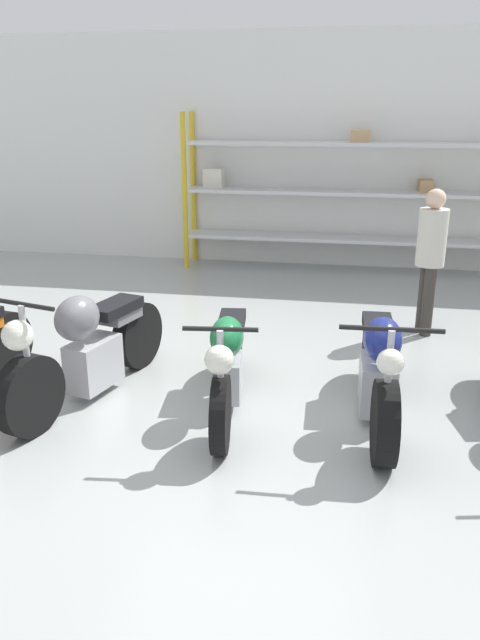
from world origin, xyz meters
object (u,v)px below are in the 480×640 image
object	(u,v)px
motorcycle_grey	(88,348)
motorcycle_blue	(379,371)
shelving_rack	(342,191)
motorcycle_green	(228,361)
person_browsing	(431,251)

from	to	relation	value
motorcycle_grey	motorcycle_blue	distance (m)	2.52
shelving_rack	motorcycle_grey	size ratio (longest dim) A/B	2.36
motorcycle_green	person_browsing	xyz separation A→B (m)	(1.85, 2.30, 0.52)
motorcycle_green	motorcycle_blue	world-z (taller)	motorcycle_blue
motorcycle_grey	motorcycle_blue	bearing A→B (deg)	105.58
motorcycle_blue	person_browsing	world-z (taller)	person_browsing
motorcycle_grey	motorcycle_blue	xyz separation A→B (m)	(2.52, 0.03, -0.04)
person_browsing	motorcycle_green	bearing A→B (deg)	40.94
motorcycle_grey	motorcycle_green	xyz separation A→B (m)	(1.27, -0.03, -0.02)
shelving_rack	person_browsing	world-z (taller)	shelving_rack
motorcycle_grey	motorcycle_blue	world-z (taller)	motorcycle_grey
motorcycle_green	motorcycle_blue	bearing A→B (deg)	86.51
motorcycle_grey	motorcycle_blue	size ratio (longest dim) A/B	1.05
motorcycle_green	motorcycle_blue	xyz separation A→B (m)	(1.25, 0.06, -0.02)
shelving_rack	motorcycle_green	size ratio (longest dim) A/B	2.51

